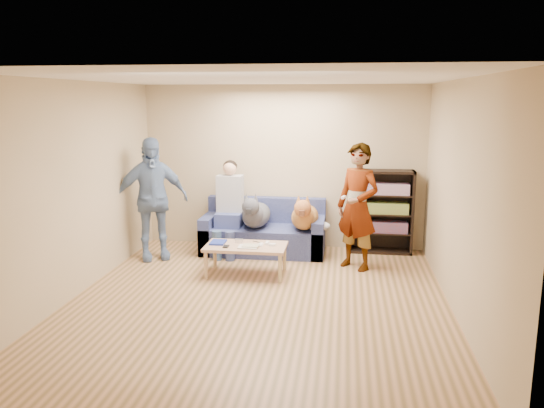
# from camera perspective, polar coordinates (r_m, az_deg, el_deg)

# --- Properties ---
(ground) EXTENTS (5.00, 5.00, 0.00)m
(ground) POSITION_cam_1_polar(r_m,az_deg,el_deg) (6.45, -1.49, -10.41)
(ground) COLOR brown
(ground) RESTS_ON ground
(ceiling) EXTENTS (5.00, 5.00, 0.00)m
(ceiling) POSITION_cam_1_polar(r_m,az_deg,el_deg) (5.99, -1.62, 13.35)
(ceiling) COLOR white
(ceiling) RESTS_ON ground
(wall_back) EXTENTS (4.50, 0.00, 4.50)m
(wall_back) POSITION_cam_1_polar(r_m,az_deg,el_deg) (8.54, 1.20, 4.00)
(wall_back) COLOR tan
(wall_back) RESTS_ON ground
(wall_front) EXTENTS (4.50, 0.00, 4.50)m
(wall_front) POSITION_cam_1_polar(r_m,az_deg,el_deg) (3.71, -7.90, -5.83)
(wall_front) COLOR tan
(wall_front) RESTS_ON ground
(wall_left) EXTENTS (0.00, 5.00, 5.00)m
(wall_left) POSITION_cam_1_polar(r_m,az_deg,el_deg) (6.82, -20.54, 1.43)
(wall_left) COLOR tan
(wall_left) RESTS_ON ground
(wall_right) EXTENTS (0.00, 5.00, 5.00)m
(wall_right) POSITION_cam_1_polar(r_m,az_deg,el_deg) (6.14, 19.64, 0.46)
(wall_right) COLOR tan
(wall_right) RESTS_ON ground
(blanket) EXTENTS (0.39, 0.33, 0.13)m
(blanket) POSITION_cam_1_polar(r_m,az_deg,el_deg) (8.03, 4.92, -2.34)
(blanket) COLOR silver
(blanket) RESTS_ON sofa
(person_standing_right) EXTENTS (0.78, 0.73, 1.79)m
(person_standing_right) POSITION_cam_1_polar(r_m,az_deg,el_deg) (7.51, 9.19, -0.30)
(person_standing_right) COLOR gray
(person_standing_right) RESTS_ON ground
(person_standing_left) EXTENTS (1.16, 0.89, 1.83)m
(person_standing_left) POSITION_cam_1_polar(r_m,az_deg,el_deg) (8.07, -12.84, 0.54)
(person_standing_left) COLOR #728DB7
(person_standing_left) RESTS_ON ground
(held_controller) EXTENTS (0.07, 0.13, 0.03)m
(held_controller) POSITION_cam_1_polar(r_m,az_deg,el_deg) (7.28, 7.69, 0.71)
(held_controller) COLOR white
(held_controller) RESTS_ON person_standing_right
(notebook_blue) EXTENTS (0.20, 0.26, 0.03)m
(notebook_blue) POSITION_cam_1_polar(r_m,az_deg,el_deg) (7.37, -5.82, -4.12)
(notebook_blue) COLOR navy
(notebook_blue) RESTS_ON coffee_table
(papers) EXTENTS (0.26, 0.20, 0.02)m
(papers) POSITION_cam_1_polar(r_m,az_deg,el_deg) (7.14, -2.58, -4.62)
(papers) COLOR beige
(papers) RESTS_ON coffee_table
(magazine) EXTENTS (0.22, 0.17, 0.01)m
(magazine) POSITION_cam_1_polar(r_m,az_deg,el_deg) (7.15, -2.31, -4.48)
(magazine) COLOR #B3AE8F
(magazine) RESTS_ON coffee_table
(camera_silver) EXTENTS (0.11, 0.06, 0.05)m
(camera_silver) POSITION_cam_1_polar(r_m,az_deg,el_deg) (7.37, -3.57, -3.97)
(camera_silver) COLOR silver
(camera_silver) RESTS_ON coffee_table
(controller_a) EXTENTS (0.04, 0.13, 0.03)m
(controller_a) POSITION_cam_1_polar(r_m,az_deg,el_deg) (7.29, -0.51, -4.21)
(controller_a) COLOR white
(controller_a) RESTS_ON coffee_table
(controller_b) EXTENTS (0.09, 0.06, 0.03)m
(controller_b) POSITION_cam_1_polar(r_m,az_deg,el_deg) (7.20, 0.03, -4.40)
(controller_b) COLOR white
(controller_b) RESTS_ON coffee_table
(headphone_cup_a) EXTENTS (0.07, 0.07, 0.02)m
(headphone_cup_a) POSITION_cam_1_polar(r_m,az_deg,el_deg) (7.19, -1.28, -4.48)
(headphone_cup_a) COLOR white
(headphone_cup_a) RESTS_ON coffee_table
(headphone_cup_b) EXTENTS (0.07, 0.07, 0.02)m
(headphone_cup_b) POSITION_cam_1_polar(r_m,az_deg,el_deg) (7.26, -1.18, -4.31)
(headphone_cup_b) COLOR white
(headphone_cup_b) RESTS_ON coffee_table
(pen_orange) EXTENTS (0.13, 0.06, 0.01)m
(pen_orange) POSITION_cam_1_polar(r_m,az_deg,el_deg) (7.10, -3.22, -4.76)
(pen_orange) COLOR #CC5E1C
(pen_orange) RESTS_ON coffee_table
(pen_black) EXTENTS (0.13, 0.08, 0.01)m
(pen_black) POSITION_cam_1_polar(r_m,az_deg,el_deg) (7.39, -1.65, -4.08)
(pen_black) COLOR black
(pen_black) RESTS_ON coffee_table
(wallet) EXTENTS (0.07, 0.12, 0.02)m
(wallet) POSITION_cam_1_polar(r_m,az_deg,el_deg) (7.18, -4.97, -4.56)
(wallet) COLOR black
(wallet) RESTS_ON coffee_table
(sofa) EXTENTS (1.90, 0.85, 0.82)m
(sofa) POSITION_cam_1_polar(r_m,az_deg,el_deg) (8.37, -0.86, -3.25)
(sofa) COLOR #515B93
(sofa) RESTS_ON ground
(person_seated) EXTENTS (0.40, 0.73, 1.47)m
(person_seated) POSITION_cam_1_polar(r_m,az_deg,el_deg) (8.23, -4.66, -0.02)
(person_seated) COLOR #3B4B83
(person_seated) RESTS_ON sofa
(dog_gray) EXTENTS (0.42, 1.25, 0.61)m
(dog_gray) POSITION_cam_1_polar(r_m,az_deg,el_deg) (8.13, -1.80, -1.08)
(dog_gray) COLOR #4F525A
(dog_gray) RESTS_ON sofa
(dog_tan) EXTENTS (0.41, 1.17, 0.60)m
(dog_tan) POSITION_cam_1_polar(r_m,az_deg,el_deg) (8.03, 3.51, -1.28)
(dog_tan) COLOR #BD7939
(dog_tan) RESTS_ON sofa
(coffee_table) EXTENTS (1.10, 0.60, 0.42)m
(coffee_table) POSITION_cam_1_polar(r_m,az_deg,el_deg) (7.26, -2.82, -4.80)
(coffee_table) COLOR tan
(coffee_table) RESTS_ON ground
(bookshelf) EXTENTS (1.00, 0.34, 1.30)m
(bookshelf) POSITION_cam_1_polar(r_m,az_deg,el_deg) (8.43, 11.56, -0.59)
(bookshelf) COLOR black
(bookshelf) RESTS_ON ground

